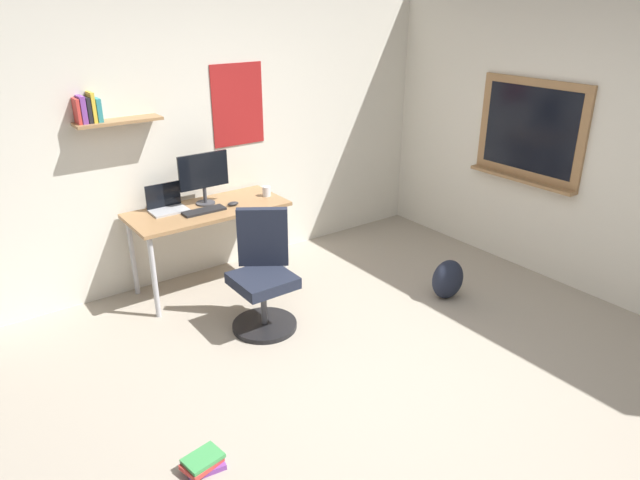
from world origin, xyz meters
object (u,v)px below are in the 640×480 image
object	(u,v)px
desk	(208,216)
laptop	(167,204)
keyboard	(204,211)
monitor_primary	(204,175)
book_stack_on_floor	(203,463)
computer_mouse	(233,204)
coffee_mug	(266,191)
backpack	(448,279)
office_chair	(263,279)

from	to	relation	value
desk	laptop	xyz separation A→B (m)	(-0.31, 0.15, 0.13)
desk	keyboard	world-z (taller)	keyboard
desk	monitor_primary	xyz separation A→B (m)	(0.03, 0.10, 0.35)
keyboard	book_stack_on_floor	bearing A→B (deg)	-117.18
keyboard	monitor_primary	bearing A→B (deg)	59.78
laptop	book_stack_on_floor	world-z (taller)	laptop
monitor_primary	keyboard	distance (m)	0.33
book_stack_on_floor	computer_mouse	bearing A→B (deg)	56.65
keyboard	book_stack_on_floor	world-z (taller)	keyboard
coffee_mug	backpack	size ratio (longest dim) A/B	0.26
book_stack_on_floor	keyboard	bearing A→B (deg)	62.82
monitor_primary	coffee_mug	size ratio (longest dim) A/B	5.04
desk	backpack	world-z (taller)	desk
desk	book_stack_on_floor	distance (m)	2.36
book_stack_on_floor	coffee_mug	bearing A→B (deg)	50.24
laptop	coffee_mug	world-z (taller)	laptop
office_chair	monitor_primary	world-z (taller)	monitor_primary
coffee_mug	backpack	world-z (taller)	coffee_mug
monitor_primary	book_stack_on_floor	bearing A→B (deg)	-117.44
keyboard	backpack	size ratio (longest dim) A/B	1.04
desk	computer_mouse	bearing A→B (deg)	-20.19
monitor_primary	computer_mouse	world-z (taller)	monitor_primary
monitor_primary	coffee_mug	bearing A→B (deg)	-12.94
office_chair	computer_mouse	size ratio (longest dim) A/B	9.13
coffee_mug	book_stack_on_floor	xyz separation A→B (m)	(-1.65, -1.99, -0.76)
desk	book_stack_on_floor	world-z (taller)	desk
office_chair	computer_mouse	xyz separation A→B (m)	(0.18, 0.79, 0.37)
laptop	desk	bearing A→B (deg)	-25.53
laptop	backpack	bearing A→B (deg)	-40.28
computer_mouse	coffee_mug	xyz separation A→B (m)	(0.38, 0.05, 0.03)
keyboard	coffee_mug	bearing A→B (deg)	4.34
monitor_primary	keyboard	bearing A→B (deg)	-120.22
keyboard	book_stack_on_floor	distance (m)	2.29
keyboard	backpack	world-z (taller)	keyboard
desk	keyboard	distance (m)	0.14
coffee_mug	laptop	bearing A→B (deg)	168.95
backpack	laptop	bearing A→B (deg)	139.72
computer_mouse	book_stack_on_floor	size ratio (longest dim) A/B	0.41
monitor_primary	backpack	xyz separation A→B (m)	(1.53, -1.54, -0.85)
laptop	book_stack_on_floor	size ratio (longest dim) A/B	1.22
backpack	office_chair	bearing A→B (deg)	159.58
keyboard	coffee_mug	world-z (taller)	coffee_mug
office_chair	laptop	world-z (taller)	laptop
office_chair	monitor_primary	bearing A→B (deg)	89.86
backpack	keyboard	bearing A→B (deg)	140.15
office_chair	computer_mouse	world-z (taller)	office_chair
laptop	backpack	distance (m)	2.54
coffee_mug	book_stack_on_floor	size ratio (longest dim) A/B	0.36
office_chair	monitor_primary	distance (m)	1.15
keyboard	backpack	bearing A→B (deg)	-39.85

